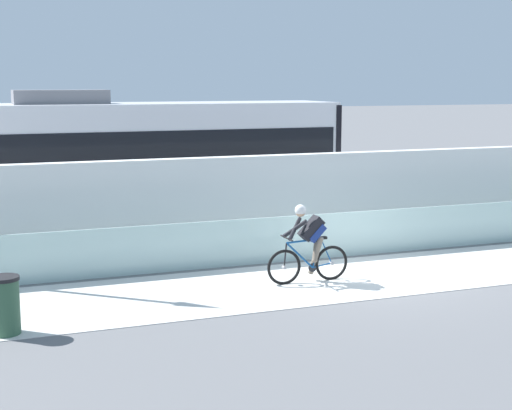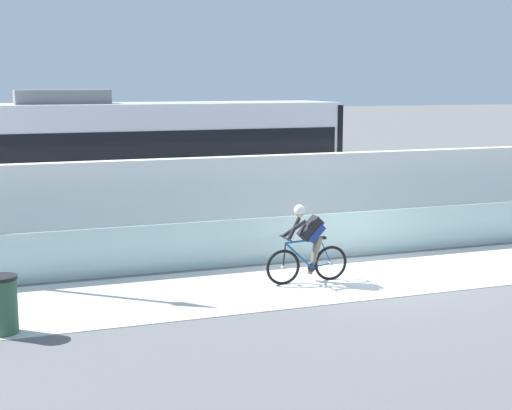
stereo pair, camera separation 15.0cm
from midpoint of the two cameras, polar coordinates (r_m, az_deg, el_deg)
The scene contains 9 objects.
ground_plane at distance 16.39m, azimuth 8.94°, elevation -5.21°, with size 200.00×200.00×0.00m, color slate.
bike_path_deck at distance 16.39m, azimuth 8.94°, elevation -5.19°, with size 32.00×3.20×0.01m, color silver.
glass_parapet at distance 17.88m, azimuth 6.10°, elevation -2.24°, with size 32.00×0.05×1.04m, color silver.
concrete_barrier_wall at distance 19.38m, azimuth 3.78°, elevation 0.48°, with size 32.00×0.36×2.24m, color white.
tram_rail_near at distance 21.82m, azimuth 1.10°, elevation -1.50°, with size 32.00×0.08×0.01m, color #595654.
tram_rail_far at distance 23.14m, azimuth -0.19°, elevation -0.88°, with size 32.00×0.08×0.01m, color #595654.
tram at distance 21.24m, azimuth -8.49°, elevation 3.26°, with size 11.06×2.54×3.81m.
cyclist_on_bike at distance 15.55m, azimuth 4.12°, elevation -2.94°, with size 1.77×0.58×1.61m.
trash_bin at distance 13.09m, azimuth -17.93°, elevation -7.04°, with size 0.51×0.51×0.96m.
Camera 2 is at (-7.73, -13.87, 4.03)m, focal length 54.11 mm.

